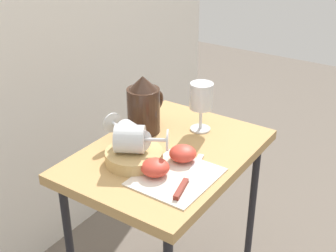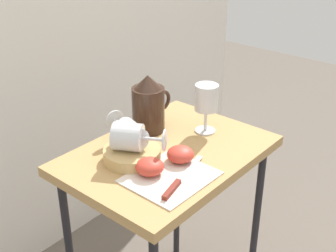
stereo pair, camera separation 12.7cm
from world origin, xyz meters
name	(u,v)px [view 2 (the right image)]	position (x,y,z in m)	size (l,w,h in m)	color
table	(168,171)	(0.00, 0.00, 0.59)	(0.59, 0.43, 0.66)	tan
linen_napkin	(170,177)	(-0.10, -0.10, 0.67)	(0.22, 0.19, 0.00)	silver
basket_tray	(132,155)	(-0.10, 0.04, 0.68)	(0.16, 0.16, 0.04)	tan
pitcher	(149,108)	(0.06, 0.13, 0.74)	(0.15, 0.10, 0.18)	#382319
wine_glass_upright	(206,100)	(0.17, -0.01, 0.77)	(0.07, 0.07, 0.16)	silver
wine_glass_tipped_near	(130,133)	(-0.09, 0.06, 0.73)	(0.11, 0.16, 0.07)	silver
wine_glass_tipped_far	(129,137)	(-0.11, 0.05, 0.74)	(0.13, 0.16, 0.08)	silver
apple_half_left	(150,167)	(-0.13, -0.05, 0.69)	(0.08, 0.08, 0.04)	#CC3D2D
apple_half_right	(180,154)	(-0.03, -0.07, 0.69)	(0.08, 0.08, 0.04)	#CC3D2D
knife	(178,182)	(-0.12, -0.13, 0.67)	(0.23, 0.07, 0.01)	silver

